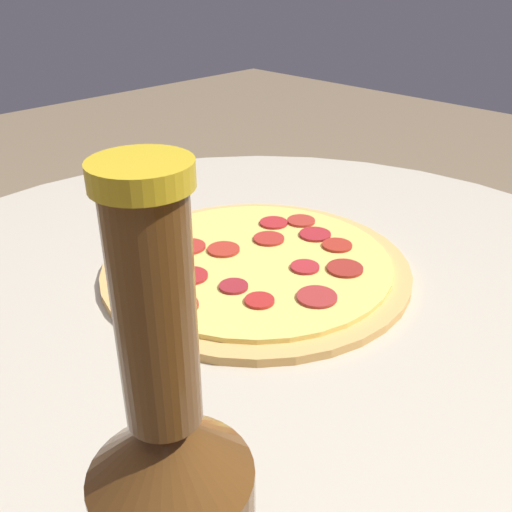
{
  "coord_description": "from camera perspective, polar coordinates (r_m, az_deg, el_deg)",
  "views": [
    {
      "loc": [
        0.39,
        0.37,
        1.07
      ],
      "look_at": [
        -0.05,
        -0.06,
        0.75
      ],
      "focal_mm": 40.0,
      "sensor_mm": 36.0,
      "label": 1
    }
  ],
  "objects": [
    {
      "name": "pizza",
      "position": [
        0.7,
        0.05,
        -0.88
      ],
      "size": [
        0.37,
        0.37,
        0.02
      ],
      "color": "tan",
      "rests_on": "table"
    },
    {
      "name": "table",
      "position": [
        0.75,
        0.68,
        -16.28
      ],
      "size": [
        1.04,
        1.04,
        0.73
      ],
      "color": "#B2A893",
      "rests_on": "ground_plane"
    }
  ]
}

